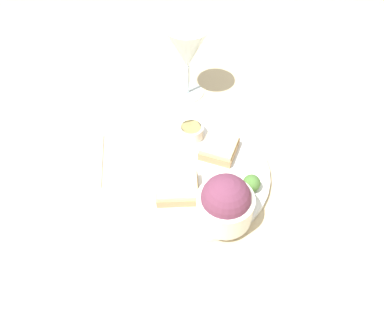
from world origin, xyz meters
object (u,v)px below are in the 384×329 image
at_px(sauce_ramekin, 192,131).
at_px(wine_glass, 187,50).
at_px(salad_bowl, 225,202).
at_px(napkin, 64,163).
at_px(cheese_toast_far, 219,148).
at_px(cheese_toast_near, 178,188).

relative_size(sauce_ramekin, wine_glass, 0.31).
height_order(salad_bowl, napkin, salad_bowl).
xyz_separation_m(wine_glass, napkin, (0.25, 0.22, -0.12)).
xyz_separation_m(salad_bowl, napkin, (0.31, -0.14, -0.05)).
xyz_separation_m(sauce_ramekin, wine_glass, (0.01, -0.16, 0.09)).
distance_m(salad_bowl, sauce_ramekin, 0.21).
bearing_deg(sauce_ramekin, wine_glass, -87.85).
bearing_deg(wine_glass, salad_bowl, 99.38).
relative_size(salad_bowl, cheese_toast_far, 1.10).
bearing_deg(salad_bowl, cheese_toast_far, -90.52).
relative_size(cheese_toast_far, napkin, 0.55).
height_order(cheese_toast_near, wine_glass, wine_glass).
relative_size(cheese_toast_near, cheese_toast_far, 0.87).
bearing_deg(cheese_toast_far, napkin, 2.34).
bearing_deg(napkin, sauce_ramekin, -166.92).
relative_size(wine_glass, napkin, 1.04).
relative_size(sauce_ramekin, cheese_toast_near, 0.67).
distance_m(salad_bowl, napkin, 0.34).
relative_size(salad_bowl, wine_glass, 0.58).
xyz_separation_m(salad_bowl, wine_glass, (0.06, -0.36, 0.06)).
xyz_separation_m(cheese_toast_near, cheese_toast_far, (-0.08, -0.10, 0.00)).
xyz_separation_m(salad_bowl, cheese_toast_near, (0.08, -0.05, -0.03)).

